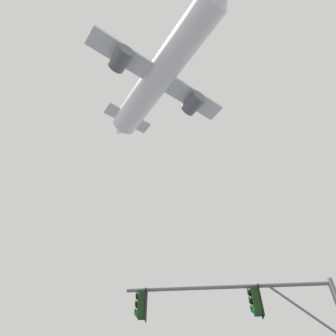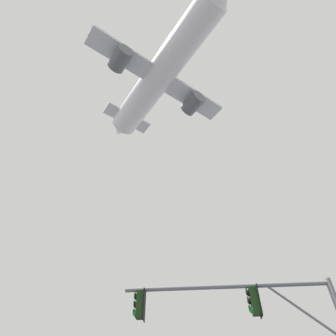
% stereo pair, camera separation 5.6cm
% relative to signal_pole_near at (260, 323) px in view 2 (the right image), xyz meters
% --- Properties ---
extents(signal_pole_near, '(7.27, 0.92, 5.88)m').
position_rel_signal_pole_near_xyz_m(signal_pole_near, '(0.00, 0.00, 0.00)').
color(signal_pole_near, slate).
rests_on(signal_pole_near, ground).
extents(airplane, '(19.96, 25.46, 7.79)m').
position_rel_signal_pole_near_xyz_m(airplane, '(-3.93, 10.95, 36.53)').
color(airplane, white).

